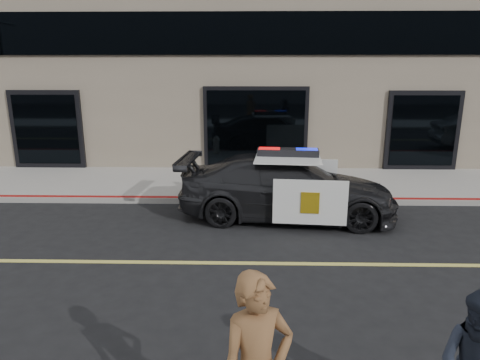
{
  "coord_description": "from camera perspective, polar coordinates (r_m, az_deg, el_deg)",
  "views": [
    {
      "loc": [
        -1.2,
        -7.19,
        3.51
      ],
      "look_at": [
        -1.41,
        2.2,
        1.0
      ],
      "focal_mm": 32.0,
      "sensor_mm": 36.0,
      "label": 1
    }
  ],
  "objects": [
    {
      "name": "sidewalk_n",
      "position": [
        12.97,
        6.57,
        -0.5
      ],
      "size": [
        60.0,
        3.5,
        0.15
      ],
      "primitive_type": "cube",
      "color": "gray",
      "rests_on": "ground"
    },
    {
      "name": "fire_hydrant",
      "position": [
        11.87,
        -5.12,
        0.1
      ],
      "size": [
        0.32,
        0.44,
        0.7
      ],
      "color": "white",
      "rests_on": "sidewalk_n"
    },
    {
      "name": "police_car",
      "position": [
        10.18,
        6.29,
        -0.9
      ],
      "size": [
        2.94,
        5.44,
        1.66
      ],
      "color": "black",
      "rests_on": "ground"
    },
    {
      "name": "ground",
      "position": [
        8.1,
        9.89,
        -10.98
      ],
      "size": [
        120.0,
        120.0,
        0.0
      ],
      "primitive_type": "plane",
      "color": "black",
      "rests_on": "ground"
    }
  ]
}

